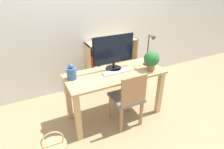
{
  "coord_description": "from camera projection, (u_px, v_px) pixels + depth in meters",
  "views": [
    {
      "loc": [
        -1.06,
        -2.05,
        1.92
      ],
      "look_at": [
        0.0,
        0.1,
        0.66
      ],
      "focal_mm": 30.0,
      "sensor_mm": 36.0,
      "label": 1
    }
  ],
  "objects": [
    {
      "name": "ground_plane",
      "position": [
        115.0,
        114.0,
        2.93
      ],
      "size": [
        10.0,
        10.0,
        0.0
      ],
      "primitive_type": "plane",
      "color": "#997F5B"
    },
    {
      "name": "wall_back",
      "position": [
        87.0,
        18.0,
        3.16
      ],
      "size": [
        8.0,
        0.05,
        2.6
      ],
      "color": "silver",
      "rests_on": "ground_plane"
    },
    {
      "name": "desk",
      "position": [
        115.0,
        82.0,
        2.66
      ],
      "size": [
        1.39,
        0.58,
        0.73
      ],
      "color": "tan",
      "rests_on": "ground_plane"
    },
    {
      "name": "monitor",
      "position": [
        114.0,
        51.0,
        2.58
      ],
      "size": [
        0.61,
        0.23,
        0.49
      ],
      "color": "black",
      "rests_on": "desk"
    },
    {
      "name": "keyboard",
      "position": [
        117.0,
        72.0,
        2.61
      ],
      "size": [
        0.42,
        0.12,
        0.02
      ],
      "color": "#B2B2B7",
      "rests_on": "desk"
    },
    {
      "name": "vase",
      "position": [
        72.0,
        73.0,
        2.41
      ],
      "size": [
        0.13,
        0.13,
        0.21
      ],
      "color": "#33598C",
      "rests_on": "desk"
    },
    {
      "name": "desk_lamp",
      "position": [
        150.0,
        48.0,
        2.67
      ],
      "size": [
        0.1,
        0.19,
        0.46
      ],
      "color": "#2D2D33",
      "rests_on": "desk"
    },
    {
      "name": "potted_plant",
      "position": [
        151.0,
        60.0,
        2.61
      ],
      "size": [
        0.22,
        0.22,
        0.28
      ],
      "color": "#9E6647",
      "rests_on": "desk"
    },
    {
      "name": "chair",
      "position": [
        128.0,
        97.0,
        2.54
      ],
      "size": [
        0.4,
        0.4,
        0.84
      ],
      "rotation": [
        0.0,
        0.0,
        -0.05
      ],
      "color": "slate",
      "rests_on": "ground_plane"
    },
    {
      "name": "bookshelf",
      "position": [
        103.0,
        67.0,
        3.5
      ],
      "size": [
        0.96,
        0.28,
        0.89
      ],
      "color": "tan",
      "rests_on": "ground_plane"
    }
  ]
}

